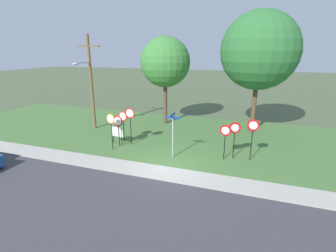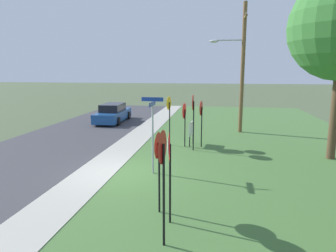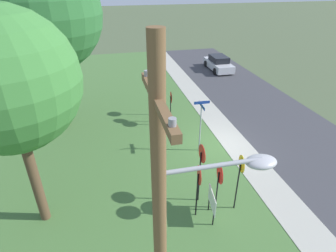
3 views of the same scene
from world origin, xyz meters
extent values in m
plane|color=#4C5B3D|center=(0.00, 0.00, 0.00)|extent=(160.00, 160.00, 0.00)
cube|color=#3D3D42|center=(0.00, -4.80, 0.01)|extent=(44.00, 6.40, 0.01)
cube|color=#ADAA9E|center=(0.00, -0.80, 0.03)|extent=(44.00, 1.60, 0.06)
cube|color=#477038|center=(0.00, 6.00, 0.02)|extent=(44.00, 12.00, 0.04)
cylinder|color=black|center=(-4.50, 3.02, 1.06)|extent=(0.06, 0.06, 2.04)
cylinder|color=red|center=(-4.50, 2.98, 2.02)|extent=(0.73, 0.13, 0.73)
cylinder|color=white|center=(-4.50, 2.96, 2.02)|extent=(0.57, 0.09, 0.57)
cylinder|color=black|center=(-4.43, 2.17, 0.99)|extent=(0.06, 0.06, 1.90)
cylinder|color=red|center=(-4.43, 2.13, 1.88)|extent=(0.78, 0.12, 0.78)
cylinder|color=white|center=(-4.43, 2.11, 1.88)|extent=(0.61, 0.08, 0.61)
cylinder|color=black|center=(-4.50, 1.37, 1.17)|extent=(0.06, 0.06, 2.26)
cylinder|color=gold|center=(-4.50, 1.33, 2.25)|extent=(0.67, 0.14, 0.67)
cylinder|color=white|center=(-4.50, 1.31, 2.25)|extent=(0.52, 0.10, 0.52)
cylinder|color=black|center=(-3.72, 2.66, 1.24)|extent=(0.06, 0.06, 2.41)
cylinder|color=red|center=(-3.72, 2.62, 2.39)|extent=(0.74, 0.03, 0.74)
cylinder|color=white|center=(-3.72, 2.60, 2.39)|extent=(0.58, 0.01, 0.58)
cylinder|color=black|center=(2.99, 2.24, 1.02)|extent=(0.06, 0.06, 1.97)
cone|color=red|center=(2.99, 2.20, 1.94)|extent=(0.72, 0.10, 0.72)
cone|color=silver|center=(2.99, 2.18, 1.94)|extent=(0.49, 0.06, 0.49)
cylinder|color=black|center=(3.52, 2.62, 1.08)|extent=(0.06, 0.06, 2.09)
cone|color=red|center=(3.52, 2.58, 2.05)|extent=(0.72, 0.17, 0.72)
cone|color=silver|center=(3.52, 2.56, 2.05)|extent=(0.49, 0.11, 0.49)
cylinder|color=black|center=(4.56, 2.64, 1.21)|extent=(0.06, 0.06, 2.34)
cone|color=red|center=(4.56, 2.60, 2.31)|extent=(0.73, 0.09, 0.73)
cone|color=white|center=(4.56, 2.58, 2.31)|extent=(0.50, 0.05, 0.50)
cylinder|color=#9EA0A8|center=(-0.14, 1.41, 1.33)|extent=(0.07, 0.07, 2.58)
cylinder|color=#9EA0A8|center=(-0.14, 1.41, 2.63)|extent=(0.09, 0.09, 0.03)
cube|color=navy|center=(-0.14, 1.41, 2.69)|extent=(0.96, 0.05, 0.15)
cube|color=navy|center=(-0.14, 1.41, 2.86)|extent=(0.04, 0.82, 0.15)
cylinder|color=brown|center=(-8.63, 5.25, 3.97)|extent=(0.24, 0.24, 7.87)
cube|color=brown|center=(-8.63, 5.25, 6.96)|extent=(2.10, 0.12, 0.12)
cylinder|color=gray|center=(-9.48, 5.25, 7.06)|extent=(0.09, 0.09, 0.10)
cylinder|color=gray|center=(-7.78, 5.25, 7.06)|extent=(0.09, 0.09, 0.10)
cylinder|color=#9EA0A8|center=(-8.63, 4.36, 5.70)|extent=(0.08, 1.78, 0.08)
ellipsoid|color=#B7B7BC|center=(-8.63, 3.47, 5.64)|extent=(0.40, 0.56, 0.18)
cylinder|color=black|center=(-5.13, 2.54, 0.32)|extent=(0.05, 0.05, 0.55)
cylinder|color=black|center=(-4.36, 2.43, 0.32)|extent=(0.05, 0.05, 0.55)
cube|color=white|center=(-4.75, 2.48, 0.94)|extent=(1.09, 0.18, 0.70)
cylinder|color=brown|center=(-3.28, 8.80, 2.29)|extent=(0.36, 0.36, 4.51)
sphere|color=#3D7F38|center=(-3.28, 8.80, 5.66)|extent=(4.43, 4.43, 4.43)
cylinder|color=brown|center=(4.51, 8.71, 2.58)|extent=(0.36, 0.36, 5.07)
sphere|color=#2D6B33|center=(4.51, 8.71, 6.62)|extent=(6.05, 6.05, 6.05)
cube|color=silver|center=(13.25, -5.12, 0.50)|extent=(4.17, 1.70, 0.68)
cube|color=black|center=(13.25, -5.12, 1.12)|extent=(2.09, 1.45, 0.56)
cylinder|color=black|center=(14.55, -4.27, 0.31)|extent=(0.60, 0.18, 0.60)
cylinder|color=black|center=(14.54, -5.98, 0.31)|extent=(0.60, 0.18, 0.60)
cylinder|color=black|center=(11.96, -4.26, 0.31)|extent=(0.60, 0.18, 0.60)
cylinder|color=black|center=(11.96, -5.98, 0.31)|extent=(0.60, 0.18, 0.60)
camera|label=1|loc=(4.45, -12.69, 6.59)|focal=26.78mm
camera|label=2|loc=(10.66, 3.72, 3.91)|focal=32.33mm
camera|label=3|loc=(-12.02, 5.89, 8.46)|focal=29.67mm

